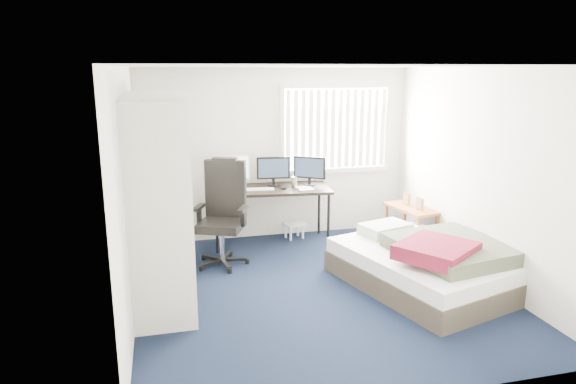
% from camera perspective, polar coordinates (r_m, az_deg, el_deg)
% --- Properties ---
extents(ground, '(4.20, 4.20, 0.00)m').
position_cam_1_polar(ground, '(6.02, 3.26, -10.75)').
color(ground, black).
rests_on(ground, ground).
extents(room_shell, '(4.20, 4.20, 4.20)m').
position_cam_1_polar(room_shell, '(5.58, 3.47, 3.54)').
color(room_shell, silver).
rests_on(room_shell, ground).
extents(window_assembly, '(1.72, 0.09, 1.32)m').
position_cam_1_polar(window_assembly, '(7.76, 5.35, 6.99)').
color(window_assembly, white).
rests_on(window_assembly, ground).
extents(closet, '(0.64, 1.84, 2.22)m').
position_cam_1_polar(closet, '(5.62, -13.91, 1.61)').
color(closet, beige).
rests_on(closet, ground).
extents(desk, '(1.75, 0.95, 1.29)m').
position_cam_1_polar(desk, '(7.33, -1.94, 0.66)').
color(desk, black).
rests_on(desk, ground).
extents(office_chair, '(0.84, 0.84, 1.37)m').
position_cam_1_polar(office_chair, '(6.69, -7.21, -3.53)').
color(office_chair, black).
rests_on(office_chair, ground).
extents(footstool, '(0.33, 0.29, 0.23)m').
position_cam_1_polar(footstool, '(7.68, 0.71, -3.87)').
color(footstool, white).
rests_on(footstool, ground).
extents(nightstand, '(0.54, 0.88, 0.74)m').
position_cam_1_polar(nightstand, '(7.51, 13.54, -2.14)').
color(nightstand, brown).
rests_on(nightstand, ground).
extents(bed, '(1.97, 2.31, 0.65)m').
position_cam_1_polar(bed, '(6.21, 15.30, -7.67)').
color(bed, '#3C342B').
rests_on(bed, ground).
extents(pine_box, '(0.42, 0.32, 0.31)m').
position_cam_1_polar(pine_box, '(6.01, -13.05, -9.56)').
color(pine_box, tan).
rests_on(pine_box, ground).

